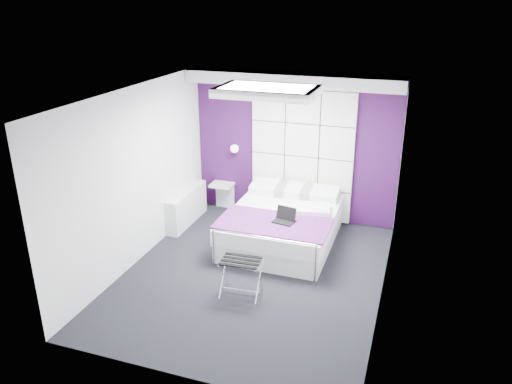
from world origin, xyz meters
TOP-DOWN VIEW (x-y plane):
  - floor at (0.00, 0.00)m, footprint 4.40×4.40m
  - ceiling at (0.00, 0.00)m, footprint 4.40×4.40m
  - wall_back at (0.00, 2.20)m, footprint 3.60×0.00m
  - wall_left at (-1.80, 0.00)m, footprint 0.00×4.40m
  - wall_right at (1.80, 0.00)m, footprint 0.00×4.40m
  - accent_wall at (0.00, 2.19)m, footprint 3.58×0.02m
  - soffit at (0.00, 1.95)m, footprint 3.58×0.50m
  - headboard at (0.15, 2.14)m, footprint 1.80×0.08m
  - skylight at (0.00, 0.60)m, footprint 1.36×0.86m
  - wall_lamp at (-1.05, 2.06)m, footprint 0.15×0.15m
  - radiator at (-1.69, 1.30)m, footprint 0.22×1.20m
  - bed at (0.12, 1.12)m, footprint 1.70×2.05m
  - nightstand at (-1.31, 2.02)m, footprint 0.41×0.32m
  - luggage_rack at (0.01, -0.52)m, footprint 0.52×0.38m
  - laptop at (0.26, 0.70)m, footprint 0.31×0.22m

SIDE VIEW (x-z plane):
  - floor at x=0.00m, z-range 0.00..0.00m
  - luggage_rack at x=0.01m, z-range 0.00..0.51m
  - radiator at x=-1.69m, z-range 0.00..0.60m
  - bed at x=0.12m, z-range -0.06..0.66m
  - nightstand at x=-1.31m, z-range 0.48..0.52m
  - laptop at x=0.26m, z-range 0.52..0.74m
  - headboard at x=0.15m, z-range 0.02..2.32m
  - wall_lamp at x=-1.05m, z-range 1.15..1.29m
  - wall_left at x=-1.80m, z-range -0.90..3.50m
  - wall_right at x=1.80m, z-range -0.90..3.50m
  - accent_wall at x=0.00m, z-range 0.01..2.59m
  - wall_back at x=0.00m, z-range -0.50..3.10m
  - soffit at x=0.00m, z-range 2.40..2.60m
  - skylight at x=0.00m, z-range 2.49..2.61m
  - ceiling at x=0.00m, z-range 2.60..2.60m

